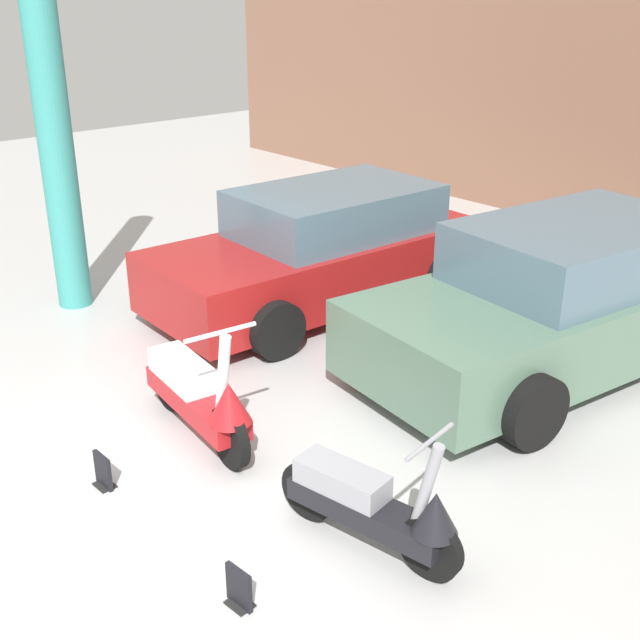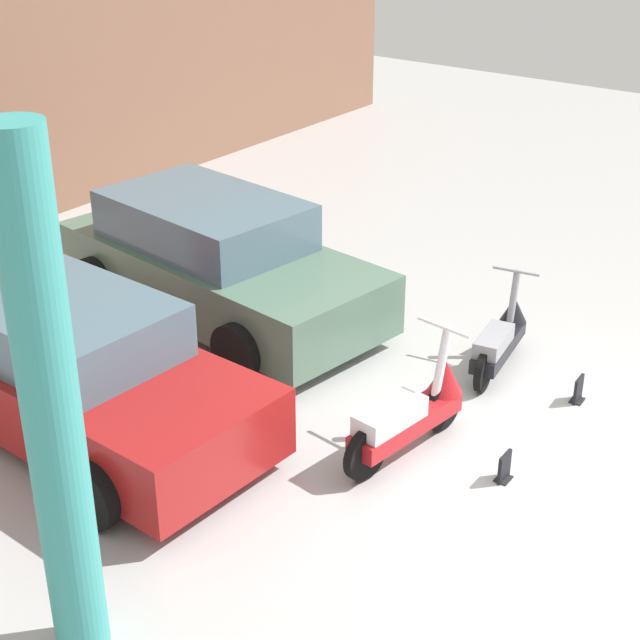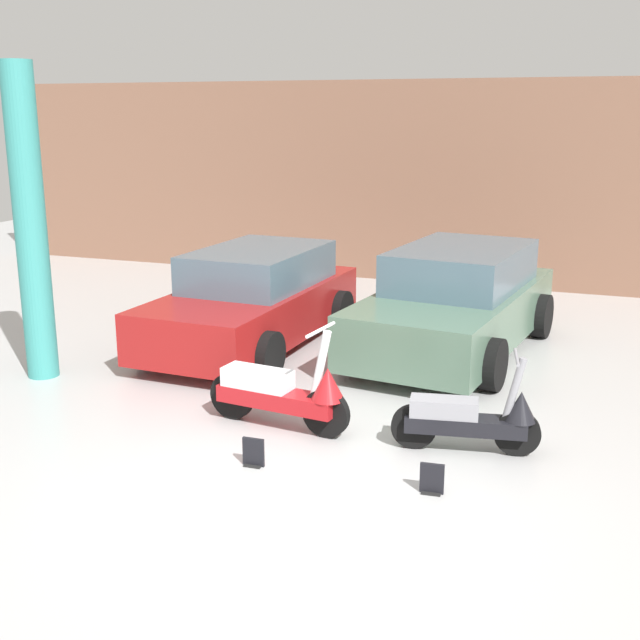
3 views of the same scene
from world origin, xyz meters
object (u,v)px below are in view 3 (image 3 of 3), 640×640
scooter_front_left (284,392)px  car_rear_left (254,300)px  scooter_front_right (472,418)px  car_rear_center (456,303)px  placard_near_right_scooter (432,480)px  placard_near_left_scooter (253,454)px  support_column_side (30,225)px

scooter_front_left → car_rear_left: bearing=127.0°
scooter_front_right → car_rear_center: car_rear_center is taller
car_rear_left → placard_near_right_scooter: car_rear_left is taller
scooter_front_right → placard_near_right_scooter: bearing=-109.8°
scooter_front_left → scooter_front_right: (1.85, 0.07, -0.05)m
scooter_front_right → car_rear_center: bearing=93.5°
car_rear_center → placard_near_left_scooter: size_ratio=16.04×
placard_near_left_scooter → support_column_side: (-3.40, 1.43, 1.69)m
scooter_front_right → car_rear_left: car_rear_left is taller
scooter_front_left → support_column_side: support_column_side is taller
car_rear_center → support_column_side: bearing=-51.0°
scooter_front_right → placard_near_left_scooter: scooter_front_right is taller
placard_near_right_scooter → support_column_side: 5.47m
car_rear_center → placard_near_right_scooter: size_ratio=16.04×
scooter_front_right → car_rear_left: size_ratio=0.35×
car_rear_left → support_column_side: bearing=-38.1°
scooter_front_right → placard_near_right_scooter: scooter_front_right is taller
scooter_front_right → car_rear_left: bearing=132.8°
car_rear_left → scooter_front_left: bearing=32.7°
car_rear_center → scooter_front_left: bearing=-11.1°
car_rear_center → scooter_front_right: bearing=20.8°
placard_near_left_scooter → car_rear_left: bearing=114.5°
support_column_side → car_rear_left: bearing=49.2°
car_rear_left → placard_near_right_scooter: size_ratio=14.80×
car_rear_center → placard_near_left_scooter: bearing=-6.3°
support_column_side → scooter_front_right: bearing=-5.2°
car_rear_left → placard_near_right_scooter: (3.20, -3.50, -0.50)m
placard_near_left_scooter → support_column_side: support_column_side is taller
car_rear_center → placard_near_right_scooter: 4.20m
scooter_front_right → car_rear_center: size_ratio=0.33×
scooter_front_right → support_column_side: (-5.17, 0.47, 1.46)m
scooter_front_left → support_column_side: 3.65m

